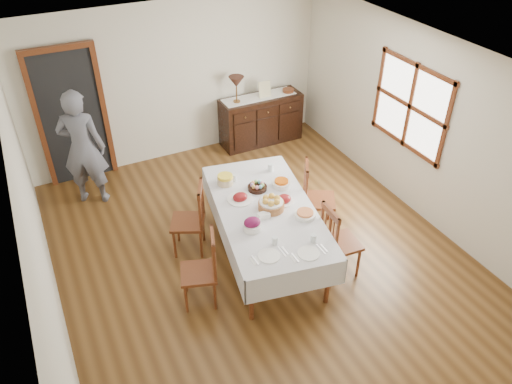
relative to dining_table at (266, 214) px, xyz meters
name	(u,v)px	position (x,y,z in m)	size (l,w,h in m)	color
ground	(259,254)	(-0.06, 0.06, -0.69)	(6.00, 6.00, 0.00)	brown
room_shell	(233,134)	(-0.20, 0.48, 0.95)	(5.02, 6.02, 2.65)	white
dining_table	(266,214)	(0.00, 0.00, 0.00)	(1.56, 2.46, 0.79)	silver
chair_left_near	(203,269)	(-0.99, -0.36, -0.20)	(0.52, 0.52, 0.98)	#5F2C16
chair_left_far	(192,218)	(-0.79, 0.55, -0.18)	(0.57, 0.57, 1.02)	#5F2C16
chair_right_near	(338,240)	(0.65, -0.65, -0.18)	(0.46, 0.46, 1.02)	#5F2C16
chair_right_far	(315,196)	(0.89, 0.24, -0.17)	(0.59, 0.59, 1.04)	#5F2C16
sideboard	(261,120)	(1.34, 2.77, -0.26)	(1.45, 0.53, 0.87)	black
person	(82,144)	(-1.77, 2.31, 0.26)	(0.60, 0.38, 1.91)	slate
bread_basket	(271,204)	(0.05, -0.04, 0.16)	(0.32, 0.32, 0.18)	#975D31
egg_basket	(257,187)	(0.09, 0.41, 0.13)	(0.25, 0.25, 0.10)	black
ham_platter_a	(240,198)	(-0.21, 0.31, 0.12)	(0.33, 0.33, 0.11)	white
ham_platter_b	(284,199)	(0.26, 0.03, 0.12)	(0.26, 0.26, 0.11)	white
beet_bowl	(252,224)	(-0.33, -0.29, 0.16)	(0.22, 0.22, 0.16)	white
carrot_bowl	(281,184)	(0.40, 0.33, 0.14)	(0.24, 0.24, 0.10)	white
pineapple_bowl	(225,180)	(-0.23, 0.72, 0.16)	(0.21, 0.21, 0.13)	beige
casserole_dish	(305,214)	(0.35, -0.35, 0.12)	(0.26, 0.26, 0.07)	white
butter_dish	(264,216)	(-0.11, -0.16, 0.13)	(0.15, 0.11, 0.07)	white
setting_left	(271,251)	(-0.32, -0.74, 0.11)	(0.44, 0.31, 0.10)	white
setting_right	(310,248)	(0.09, -0.89, 0.11)	(0.44, 0.31, 0.10)	white
glass_far_a	(234,178)	(-0.10, 0.72, 0.14)	(0.07, 0.07, 0.10)	white
glass_far_b	(271,168)	(0.45, 0.73, 0.15)	(0.07, 0.07, 0.11)	white
runner	(259,97)	(1.30, 2.80, 0.18)	(1.30, 0.35, 0.01)	white
table_lamp	(236,83)	(0.87, 2.77, 0.53)	(0.26, 0.26, 0.46)	brown
picture_frame	(265,90)	(1.39, 2.75, 0.31)	(0.22, 0.08, 0.28)	beige
deco_bowl	(288,91)	(1.86, 2.75, 0.20)	(0.20, 0.20, 0.06)	#5F2C16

